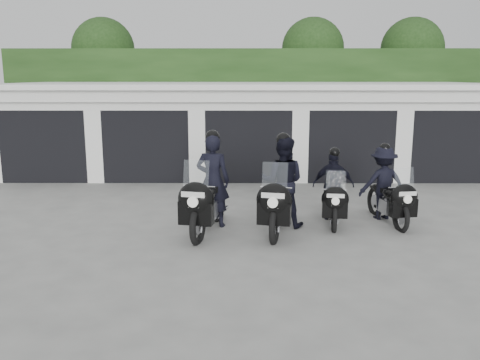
{
  "coord_description": "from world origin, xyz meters",
  "views": [
    {
      "loc": [
        -0.19,
        -9.7,
        3.21
      ],
      "look_at": [
        -0.24,
        0.78,
        1.05
      ],
      "focal_mm": 38.0,
      "sensor_mm": 36.0,
      "label": 1
    }
  ],
  "objects_px": {
    "police_bike_b": "(281,188)",
    "police_bike_c": "(334,190)",
    "police_bike_a": "(209,191)",
    "police_bike_d": "(386,187)"
  },
  "relations": [
    {
      "from": "police_bike_b",
      "to": "police_bike_c",
      "type": "height_order",
      "value": "police_bike_b"
    },
    {
      "from": "police_bike_b",
      "to": "police_bike_c",
      "type": "bearing_deg",
      "value": 37.28
    },
    {
      "from": "police_bike_a",
      "to": "police_bike_d",
      "type": "xyz_separation_m",
      "value": [
        3.91,
        0.78,
        -0.09
      ]
    },
    {
      "from": "police_bike_b",
      "to": "police_bike_c",
      "type": "relative_size",
      "value": 1.22
    },
    {
      "from": "police_bike_a",
      "to": "police_bike_c",
      "type": "relative_size",
      "value": 1.26
    },
    {
      "from": "police_bike_a",
      "to": "police_bike_d",
      "type": "distance_m",
      "value": 3.99
    },
    {
      "from": "police_bike_b",
      "to": "police_bike_d",
      "type": "xyz_separation_m",
      "value": [
        2.39,
        0.64,
        -0.12
      ]
    },
    {
      "from": "police_bike_d",
      "to": "police_bike_c",
      "type": "bearing_deg",
      "value": 174.44
    },
    {
      "from": "police_bike_b",
      "to": "police_bike_c",
      "type": "xyz_separation_m",
      "value": [
        1.21,
        0.58,
        -0.17
      ]
    },
    {
      "from": "police_bike_d",
      "to": "police_bike_b",
      "type": "bearing_deg",
      "value": -173.75
    }
  ]
}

